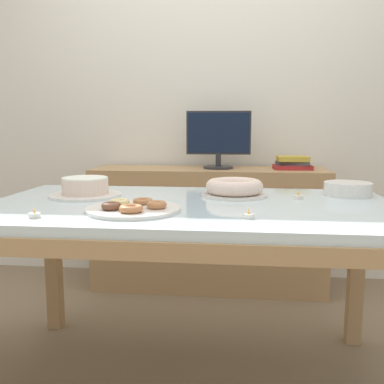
# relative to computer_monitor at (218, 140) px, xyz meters

# --- Properties ---
(ground_plane) EXTENTS (12.00, 12.00, 0.00)m
(ground_plane) POSITION_rel_computer_monitor_xyz_m (-0.06, -1.14, -1.00)
(ground_plane) COLOR #7A664C
(wall_back) EXTENTS (8.00, 0.10, 2.60)m
(wall_back) POSITION_rel_computer_monitor_xyz_m (-0.06, 0.30, 0.30)
(wall_back) COLOR silver
(wall_back) RESTS_ON ground
(dining_table) EXTENTS (1.70, 0.96, 0.78)m
(dining_table) POSITION_rel_computer_monitor_xyz_m (-0.06, -1.14, -0.31)
(dining_table) COLOR silver
(dining_table) RESTS_ON ground
(sideboard) EXTENTS (1.55, 0.44, 0.81)m
(sideboard) POSITION_rel_computer_monitor_xyz_m (-0.06, 0.00, -0.60)
(sideboard) COLOR tan
(sideboard) RESTS_ON ground
(computer_monitor) EXTENTS (0.42, 0.20, 0.38)m
(computer_monitor) POSITION_rel_computer_monitor_xyz_m (0.00, 0.00, 0.00)
(computer_monitor) COLOR #262628
(computer_monitor) RESTS_ON sideboard
(book_stack) EXTENTS (0.25, 0.18, 0.09)m
(book_stack) POSITION_rel_computer_monitor_xyz_m (0.48, 0.00, -0.15)
(book_stack) COLOR maroon
(book_stack) RESTS_ON sideboard
(cake_chocolate_round) EXTENTS (0.32, 0.32, 0.09)m
(cake_chocolate_round) POSITION_rel_computer_monitor_xyz_m (-0.54, -1.02, -0.19)
(cake_chocolate_round) COLOR silver
(cake_chocolate_round) RESTS_ON dining_table
(cake_golden_bundt) EXTENTS (0.29, 0.29, 0.08)m
(cake_golden_bundt) POSITION_rel_computer_monitor_xyz_m (0.12, -0.94, -0.19)
(cake_golden_bundt) COLOR silver
(cake_golden_bundt) RESTS_ON dining_table
(pastry_platter) EXTENTS (0.35, 0.35, 0.04)m
(pastry_platter) POSITION_rel_computer_monitor_xyz_m (-0.25, -1.33, -0.21)
(pastry_platter) COLOR silver
(pastry_platter) RESTS_ON dining_table
(plate_stack) EXTENTS (0.21, 0.21, 0.06)m
(plate_stack) POSITION_rel_computer_monitor_xyz_m (0.63, -0.86, -0.19)
(plate_stack) COLOR silver
(plate_stack) RESTS_ON dining_table
(tealight_near_front) EXTENTS (0.04, 0.04, 0.04)m
(tealight_near_front) POSITION_rel_computer_monitor_xyz_m (0.39, -0.99, -0.21)
(tealight_near_front) COLOR silver
(tealight_near_front) RESTS_ON dining_table
(tealight_centre) EXTENTS (0.04, 0.04, 0.04)m
(tealight_centre) POSITION_rel_computer_monitor_xyz_m (-0.55, -1.47, -0.21)
(tealight_centre) COLOR silver
(tealight_centre) RESTS_ON dining_table
(tealight_right_edge) EXTENTS (0.04, 0.04, 0.04)m
(tealight_right_edge) POSITION_rel_computer_monitor_xyz_m (0.17, -1.41, -0.21)
(tealight_right_edge) COLOR silver
(tealight_right_edge) RESTS_ON dining_table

